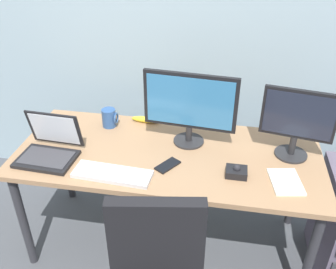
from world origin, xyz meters
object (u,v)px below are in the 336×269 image
at_px(monitor_side, 298,120).
at_px(paper_notepad, 286,182).
at_px(cell_phone, 168,165).
at_px(laptop, 50,148).
at_px(banana, 146,120).
at_px(monitor_main, 190,105).
at_px(keyboard, 112,174).
at_px(trackball_mouse, 236,172).
at_px(coffee_mug, 109,118).

height_order(monitor_side, paper_notepad, monitor_side).
bearing_deg(cell_phone, monitor_side, 52.20).
height_order(laptop, cell_phone, laptop).
xyz_separation_m(paper_notepad, banana, (-0.83, 0.47, 0.01)).
bearing_deg(monitor_main, keyboard, -131.82).
height_order(trackball_mouse, banana, trackball_mouse).
distance_m(monitor_side, keyboard, 1.02).
bearing_deg(banana, monitor_side, -13.86).
bearing_deg(laptop, trackball_mouse, 0.11).
relative_size(monitor_main, paper_notepad, 2.56).
distance_m(monitor_main, trackball_mouse, 0.45).
height_order(keyboard, coffee_mug, coffee_mug).
bearing_deg(laptop, coffee_mug, 58.61).
xyz_separation_m(paper_notepad, cell_phone, (-0.61, 0.03, -0.00)).
xyz_separation_m(monitor_side, banana, (-0.88, 0.22, -0.21)).
height_order(cell_phone, banana, banana).
distance_m(monitor_main, banana, 0.42).
distance_m(laptop, coffee_mug, 0.44).
bearing_deg(keyboard, coffee_mug, 108.89).
xyz_separation_m(monitor_side, keyboard, (-0.93, -0.35, -0.21)).
bearing_deg(keyboard, banana, 85.27).
xyz_separation_m(monitor_side, cell_phone, (-0.66, -0.22, -0.22)).
xyz_separation_m(monitor_main, paper_notepad, (0.53, -0.29, -0.24)).
bearing_deg(monitor_main, monitor_side, -3.51).
bearing_deg(laptop, paper_notepad, -0.74).
relative_size(laptop, paper_notepad, 1.56).
height_order(coffee_mug, banana, coffee_mug).
bearing_deg(banana, laptop, -134.01).
xyz_separation_m(monitor_main, keyboard, (-0.35, -0.39, -0.23)).
height_order(trackball_mouse, cell_phone, trackball_mouse).
height_order(keyboard, laptop, laptop).
xyz_separation_m(monitor_side, laptop, (-1.32, -0.24, -0.17)).
relative_size(paper_notepad, cell_phone, 1.46).
height_order(coffee_mug, paper_notepad, coffee_mug).
bearing_deg(cell_phone, coffee_mug, 174.45).
bearing_deg(monitor_side, paper_notepad, -100.71).
bearing_deg(cell_phone, monitor_main, 106.42).
height_order(laptop, trackball_mouse, laptop).
relative_size(coffee_mug, banana, 0.61).
bearing_deg(trackball_mouse, banana, 142.18).
xyz_separation_m(monitor_side, trackball_mouse, (-0.30, -0.24, -0.20)).
height_order(coffee_mug, cell_phone, coffee_mug).
bearing_deg(monitor_side, coffee_mug, 173.05).
xyz_separation_m(coffee_mug, paper_notepad, (1.05, -0.39, -0.05)).
distance_m(laptop, banana, 0.64).
xyz_separation_m(monitor_main, cell_phone, (-0.08, -0.26, -0.24)).
xyz_separation_m(monitor_side, coffee_mug, (-1.10, 0.13, -0.17)).
height_order(monitor_side, cell_phone, monitor_side).
distance_m(monitor_side, paper_notepad, 0.34).
relative_size(monitor_side, trackball_mouse, 3.63).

